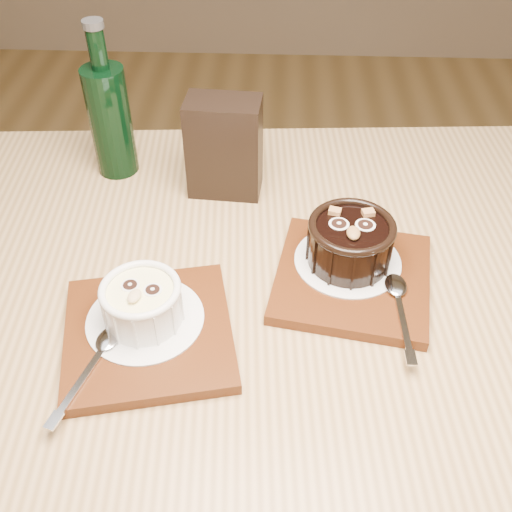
{
  "coord_description": "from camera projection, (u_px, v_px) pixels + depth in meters",
  "views": [
    {
      "loc": [
        -0.13,
        -0.37,
        1.26
      ],
      "look_at": [
        -0.16,
        0.12,
        0.81
      ],
      "focal_mm": 42.0,
      "sensor_mm": 36.0,
      "label": 1
    }
  ],
  "objects": [
    {
      "name": "doily_left",
      "position": [
        145.0,
        319.0,
        0.66
      ],
      "size": [
        0.13,
        0.13,
        0.0
      ],
      "primitive_type": "cylinder",
      "color": "white",
      "rests_on": "tray_left"
    },
    {
      "name": "ramekin_dark",
      "position": [
        350.0,
        240.0,
        0.71
      ],
      "size": [
        0.1,
        0.1,
        0.06
      ],
      "rotation": [
        0.0,
        0.0,
        -0.02
      ],
      "color": "black",
      "rests_on": "doily_right"
    },
    {
      "name": "green_bottle",
      "position": [
        110.0,
        117.0,
        0.85
      ],
      "size": [
        0.06,
        0.06,
        0.22
      ],
      "color": "black",
      "rests_on": "table"
    },
    {
      "name": "condiment_stand",
      "position": [
        224.0,
        147.0,
        0.82
      ],
      "size": [
        0.1,
        0.07,
        0.14
      ],
      "primitive_type": "cube",
      "rotation": [
        0.0,
        0.0,
        -0.07
      ],
      "color": "black",
      "rests_on": "table"
    },
    {
      "name": "doily_right",
      "position": [
        348.0,
        261.0,
        0.73
      ],
      "size": [
        0.13,
        0.13,
        0.0
      ],
      "primitive_type": "cylinder",
      "color": "white",
      "rests_on": "tray_right"
    },
    {
      "name": "ramekin_white",
      "position": [
        142.0,
        302.0,
        0.64
      ],
      "size": [
        0.09,
        0.09,
        0.05
      ],
      "rotation": [
        0.0,
        0.0,
        -0.23
      ],
      "color": "white",
      "rests_on": "doily_left"
    },
    {
      "name": "tray_left",
      "position": [
        149.0,
        334.0,
        0.66
      ],
      "size": [
        0.21,
        0.21,
        0.01
      ],
      "primitive_type": "cube",
      "rotation": [
        0.0,
        0.0,
        0.21
      ],
      "color": "#54260E",
      "rests_on": "table"
    },
    {
      "name": "table",
      "position": [
        247.0,
        356.0,
        0.76
      ],
      "size": [
        1.25,
        0.88,
        0.75
      ],
      "rotation": [
        0.0,
        0.0,
        0.06
      ],
      "color": "olive",
      "rests_on": "ground"
    },
    {
      "name": "tray_right",
      "position": [
        352.0,
        278.0,
        0.72
      ],
      "size": [
        0.21,
        0.21,
        0.01
      ],
      "primitive_type": "cube",
      "rotation": [
        0.0,
        0.0,
        -0.17
      ],
      "color": "#54260E",
      "rests_on": "table"
    },
    {
      "name": "spoon_left",
      "position": [
        92.0,
        363.0,
        0.61
      ],
      "size": [
        0.06,
        0.14,
        0.01
      ],
      "primitive_type": null,
      "rotation": [
        0.0,
        0.0,
        -0.29
      ],
      "color": "#B7BAC1",
      "rests_on": "tray_left"
    },
    {
      "name": "spoon_right",
      "position": [
        400.0,
        307.0,
        0.67
      ],
      "size": [
        0.03,
        0.13,
        0.01
      ],
      "primitive_type": null,
      "rotation": [
        0.0,
        0.0,
        0.02
      ],
      "color": "#B7BAC1",
      "rests_on": "tray_right"
    }
  ]
}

